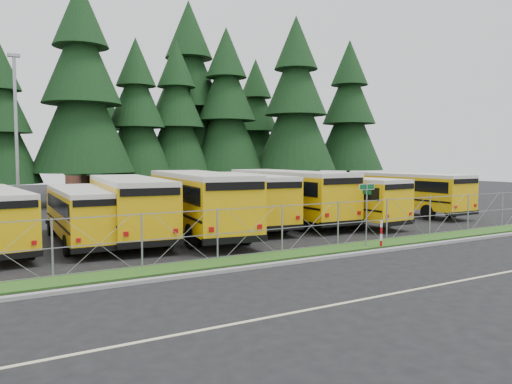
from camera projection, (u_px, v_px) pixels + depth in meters
ground at (341, 241)px, 23.79m from camera, size 120.00×120.00×0.00m
curb at (388, 250)px, 21.12m from camera, size 50.00×0.25×0.12m
grass_verge at (365, 245)px, 22.32m from camera, size 50.00×1.40×0.06m
road_lane_line at (494, 274)px, 16.90m from camera, size 50.00×0.12×0.01m
chainlink_fence at (355, 222)px, 22.86m from camera, size 44.00×0.10×2.00m
brick_building at (167, 165)px, 61.05m from camera, size 22.00×10.00×6.00m
bus_1 at (82, 216)px, 22.92m from camera, size 2.68×9.89×2.57m
bus_2 at (128, 208)px, 24.32m from camera, size 3.88×11.63×2.99m
bus_3 at (197, 204)px, 25.40m from camera, size 4.42×12.50×3.21m
bus_4 at (239, 200)px, 28.73m from camera, size 4.07×11.73×3.01m
bus_5 at (285, 197)px, 30.23m from camera, size 3.13×12.10×3.15m
bus_6 at (334, 200)px, 30.04m from camera, size 3.23×10.80×2.79m
bus_east at (403, 194)px, 34.83m from camera, size 2.66×10.95×2.87m
street_sign at (367, 201)px, 21.90m from camera, size 0.84×0.55×2.81m
striped_bollard at (381, 234)px, 21.97m from camera, size 0.11×0.11×1.20m
light_standard at (16, 132)px, 30.06m from camera, size 0.70×0.35×10.14m
conifer_2 at (1, 125)px, 38.73m from camera, size 5.88×5.88×13.00m
conifer_3 at (82, 93)px, 41.09m from camera, size 8.35×8.35×18.46m
conifer_4 at (137, 120)px, 45.21m from camera, size 6.66×6.66×14.74m
conifer_5 at (177, 120)px, 47.79m from camera, size 6.83×6.83×15.11m
conifer_6 at (226, 113)px, 50.03m from camera, size 7.65×7.65×16.91m
conifer_7 at (296, 107)px, 50.78m from camera, size 8.25×8.25×18.25m
conifer_8 at (293, 130)px, 56.78m from camera, size 6.39×6.39×14.13m
conifer_9 at (349, 117)px, 56.57m from camera, size 7.76×7.76×17.17m
conifer_11 at (98, 123)px, 50.74m from camera, size 6.78×6.78×14.99m
conifer_12 at (189, 99)px, 51.83m from camera, size 9.08×9.08×20.09m
conifer_13 at (256, 125)px, 59.97m from camera, size 7.10×7.10×15.70m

